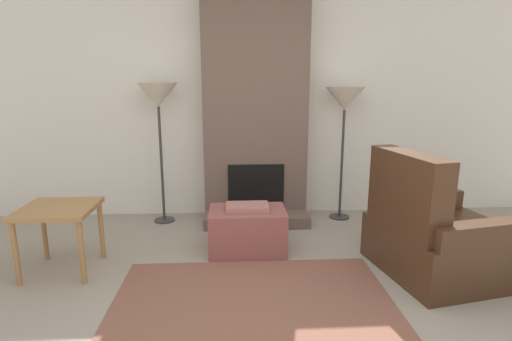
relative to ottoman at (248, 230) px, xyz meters
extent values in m
cube|color=silver|center=(0.13, 1.19, 1.09)|extent=(7.23, 0.06, 2.60)
cube|color=brown|center=(0.13, 1.00, 1.09)|extent=(1.17, 0.32, 2.60)
cube|color=brown|center=(0.13, 0.68, -0.15)|extent=(1.17, 0.33, 0.13)
cube|color=black|center=(0.13, 0.84, 0.18)|extent=(0.64, 0.02, 0.54)
cube|color=#8C4C47|center=(0.00, 0.00, -0.01)|extent=(0.72, 0.47, 0.41)
cube|color=#A56660|center=(0.00, 0.00, 0.22)|extent=(0.39, 0.26, 0.05)
cube|color=#422819|center=(1.65, -0.50, -0.01)|extent=(1.18, 1.16, 0.41)
cube|color=#422819|center=(1.26, -0.58, 0.31)|extent=(0.36, 0.85, 1.05)
cube|color=#422819|center=(1.73, -0.91, 0.08)|extent=(0.92, 0.33, 0.59)
cube|color=#422819|center=(1.57, -0.10, 0.08)|extent=(0.92, 0.33, 0.59)
cube|color=#9E7042|center=(-1.59, -0.32, 0.34)|extent=(0.59, 0.56, 0.04)
cylinder|color=#9E7042|center=(-1.84, -0.56, 0.05)|extent=(0.04, 0.04, 0.53)
cylinder|color=#9E7042|center=(-1.33, -0.56, 0.05)|extent=(0.04, 0.04, 0.53)
cylinder|color=#9E7042|center=(-1.84, -0.08, 0.05)|extent=(0.04, 0.04, 0.53)
cylinder|color=#9E7042|center=(-1.33, -0.08, 0.05)|extent=(0.04, 0.04, 0.53)
cylinder|color=#333333|center=(-0.94, 0.89, -0.21)|extent=(0.23, 0.23, 0.02)
cylinder|color=#333333|center=(-0.94, 0.89, 0.45)|extent=(0.03, 0.03, 1.30)
cone|color=beige|center=(-0.94, 0.89, 1.23)|extent=(0.44, 0.44, 0.25)
cylinder|color=#333333|center=(1.13, 0.89, -0.21)|extent=(0.23, 0.23, 0.02)
cylinder|color=#333333|center=(1.13, 0.89, 0.43)|extent=(0.03, 0.03, 1.25)
cone|color=beige|center=(1.13, 0.89, 1.19)|extent=(0.44, 0.44, 0.25)
cube|color=brown|center=(0.01, -1.05, -0.21)|extent=(2.06, 1.59, 0.01)
camera|label=1|loc=(-0.12, -3.57, 1.38)|focal=28.00mm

